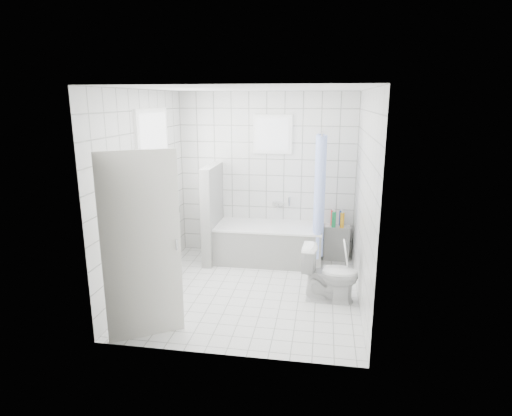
# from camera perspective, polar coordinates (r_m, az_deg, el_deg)

# --- Properties ---
(ground) EXTENTS (3.00, 3.00, 0.00)m
(ground) POSITION_cam_1_polar(r_m,az_deg,el_deg) (5.81, -0.73, -10.94)
(ground) COLOR white
(ground) RESTS_ON ground
(ceiling) EXTENTS (3.00, 3.00, 0.00)m
(ceiling) POSITION_cam_1_polar(r_m,az_deg,el_deg) (5.26, -0.82, 15.65)
(ceiling) COLOR white
(ceiling) RESTS_ON ground
(wall_back) EXTENTS (2.80, 0.02, 2.60)m
(wall_back) POSITION_cam_1_polar(r_m,az_deg,el_deg) (6.84, 1.39, 4.38)
(wall_back) COLOR white
(wall_back) RESTS_ON ground
(wall_front) EXTENTS (2.80, 0.02, 2.60)m
(wall_front) POSITION_cam_1_polar(r_m,az_deg,el_deg) (3.96, -4.50, -3.00)
(wall_front) COLOR white
(wall_front) RESTS_ON ground
(wall_left) EXTENTS (0.02, 3.00, 2.60)m
(wall_left) POSITION_cam_1_polar(r_m,az_deg,el_deg) (5.79, -14.57, 2.11)
(wall_left) COLOR white
(wall_left) RESTS_ON ground
(wall_right) EXTENTS (0.02, 3.00, 2.60)m
(wall_right) POSITION_cam_1_polar(r_m,az_deg,el_deg) (5.33, 14.23, 1.11)
(wall_right) COLOR white
(wall_right) RESTS_ON ground
(window_left) EXTENTS (0.01, 0.90, 1.40)m
(window_left) POSITION_cam_1_polar(r_m,az_deg,el_deg) (5.99, -13.22, 5.51)
(window_left) COLOR white
(window_left) RESTS_ON wall_left
(window_back) EXTENTS (0.50, 0.01, 0.50)m
(window_back) POSITION_cam_1_polar(r_m,az_deg,el_deg) (6.70, 2.23, 9.78)
(window_back) COLOR white
(window_back) RESTS_ON wall_back
(window_sill) EXTENTS (0.18, 1.02, 0.08)m
(window_sill) POSITION_cam_1_polar(r_m,az_deg,el_deg) (6.12, -12.44, -1.35)
(window_sill) COLOR white
(window_sill) RESTS_ON wall_left
(door) EXTENTS (0.70, 0.46, 2.00)m
(door) POSITION_cam_1_polar(r_m,az_deg,el_deg) (4.55, -14.99, -5.12)
(door) COLOR silver
(door) RESTS_ON ground
(bathtub) EXTENTS (1.64, 0.77, 0.58)m
(bathtub) POSITION_cam_1_polar(r_m,az_deg,el_deg) (6.72, 1.74, -4.70)
(bathtub) COLOR white
(bathtub) RESTS_ON ground
(partition_wall) EXTENTS (0.15, 0.85, 1.50)m
(partition_wall) POSITION_cam_1_polar(r_m,az_deg,el_deg) (6.70, -5.82, -0.71)
(partition_wall) COLOR white
(partition_wall) RESTS_ON ground
(tiled_ledge) EXTENTS (0.40, 0.24, 0.55)m
(tiled_ledge) POSITION_cam_1_polar(r_m,az_deg,el_deg) (6.92, 10.67, -4.52)
(tiled_ledge) COLOR white
(tiled_ledge) RESTS_ON ground
(toilet) EXTENTS (0.72, 0.44, 0.71)m
(toilet) POSITION_cam_1_polar(r_m,az_deg,el_deg) (5.50, 9.83, -8.61)
(toilet) COLOR white
(toilet) RESTS_ON ground
(curtain_rod) EXTENTS (0.02, 0.80, 0.02)m
(curtain_rod) POSITION_cam_1_polar(r_m,az_deg,el_deg) (6.29, 8.81, 9.79)
(curtain_rod) COLOR silver
(curtain_rod) RESTS_ON wall_back
(shower_curtain) EXTENTS (0.14, 0.48, 1.78)m
(shower_curtain) POSITION_cam_1_polar(r_m,az_deg,el_deg) (6.30, 8.49, 1.51)
(shower_curtain) COLOR #5679FC
(shower_curtain) RESTS_ON curtain_rod
(tub_faucet) EXTENTS (0.18, 0.06, 0.06)m
(tub_faucet) POSITION_cam_1_polar(r_m,az_deg,el_deg) (6.87, 2.96, 0.58)
(tub_faucet) COLOR silver
(tub_faucet) RESTS_ON wall_back
(sill_bottles) EXTENTS (0.16, 0.65, 0.31)m
(sill_bottles) POSITION_cam_1_polar(r_m,az_deg,el_deg) (5.98, -12.81, 0.13)
(sill_bottles) COLOR #36C9F4
(sill_bottles) RESTS_ON window_sill
(ledge_bottles) EXTENTS (0.20, 0.20, 0.24)m
(ledge_bottles) POSITION_cam_1_polar(r_m,az_deg,el_deg) (6.77, 10.80, -1.44)
(ledge_bottles) COLOR #FFAC1A
(ledge_bottles) RESTS_ON tiled_ledge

